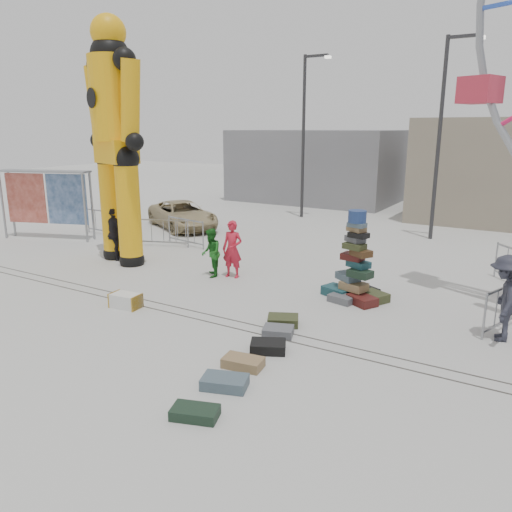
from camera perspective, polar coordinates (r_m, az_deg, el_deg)
The scene contains 25 objects.
ground at distance 12.03m, azimuth -9.09°, elevation -7.92°, with size 90.00×90.00×0.00m, color #9E9E99.
track_line_near at distance 12.46m, azimuth -7.31°, elevation -7.04°, with size 40.00×0.04×0.01m, color #47443F.
track_line_far at distance 12.76m, azimuth -6.20°, elevation -6.49°, with size 40.00×0.04×0.01m, color #47443F.
building_left at distance 33.30m, azimuth 7.50°, elevation 10.29°, with size 10.00×8.00×4.40m, color gray.
lamp_post_right at distance 21.86m, azimuth 20.52°, elevation 13.40°, with size 1.41×0.25×8.00m.
lamp_post_left at distance 25.98m, azimuth 5.64°, elevation 14.24°, with size 1.41×0.25×8.00m.
suitcase_tower at distance 13.79m, azimuth 11.26°, elevation -2.09°, with size 1.91×1.57×2.45m.
crash_test_dummy at distance 17.54m, azimuth -15.80°, elevation 13.32°, with size 3.28×1.52×8.27m.
banner_scaffold at distance 22.47m, azimuth -22.95°, elevation 7.20°, with size 3.95×1.92×2.86m.
steamer_trunk at distance 13.45m, azimuth -14.67°, elevation -4.96°, with size 0.79×0.45×0.37m, color silver.
row_case_0 at distance 11.95m, azimuth 3.11°, elevation -7.37°, with size 0.72×0.54×0.21m, color #383F1F.
row_case_1 at distance 11.37m, azimuth 2.55°, elevation -8.58°, with size 0.67×0.52×0.19m, color #5C5E64.
row_case_2 at distance 10.59m, azimuth 1.39°, elevation -10.30°, with size 0.73×0.51×0.22m, color black.
row_case_3 at distance 9.95m, azimuth -1.49°, elevation -12.07°, with size 0.78×0.45×0.20m, color olive.
row_case_4 at distance 9.27m, azimuth -3.60°, elevation -14.20°, with size 0.82×0.51×0.21m, color #4A5D69.
row_case_5 at distance 8.48m, azimuth -6.99°, elevation -17.34°, with size 0.76×0.43×0.18m, color #1A2F20.
barricade_dummy_a at distance 22.75m, azimuth -17.08°, elevation 3.70°, with size 2.00×0.10×1.10m, color gray, non-canonical shape.
barricade_dummy_b at distance 19.90m, azimuth -10.53°, elevation 2.62°, with size 2.00×0.10×1.10m, color gray, non-canonical shape.
barricade_dummy_c at distance 19.92m, azimuth -8.04°, elevation 2.74°, with size 2.00×0.10×1.10m, color gray, non-canonical shape.
barricade_wheel_front at distance 12.91m, azimuth 26.72°, elevation -5.18°, with size 2.00×0.10×1.10m, color gray, non-canonical shape.
pedestrian_red at distance 15.46m, azimuth -2.72°, elevation 0.78°, with size 0.65×0.43×1.79m, color red.
pedestrian_green at distance 15.59m, azimuth -5.17°, elevation 0.36°, with size 0.74×0.58×1.53m, color #19641B.
pedestrian_black at distance 18.14m, azimuth -15.88°, elevation 2.46°, with size 1.11×0.46×1.90m, color black.
pedestrian_grey at distance 12.12m, azimuth 26.52°, elevation -4.34°, with size 1.24×0.71×1.92m, color #23252F.
parked_suv at distance 23.48m, azimuth -8.39°, elevation 4.68°, with size 2.07×4.49×1.25m, color tan.
Camera 1 is at (7.26, -8.46, 4.54)m, focal length 35.00 mm.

